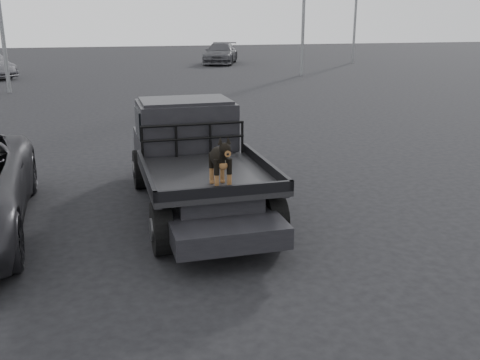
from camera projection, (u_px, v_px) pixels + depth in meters
name	position (u px, v px, depth m)	size (l,w,h in m)	color
ground	(220.00, 265.00, 7.28)	(120.00, 120.00, 0.00)	black
flatbed_ute	(197.00, 184.00, 9.28)	(2.00, 5.40, 0.92)	black
ute_cab	(186.00, 123.00, 9.90)	(1.72, 1.30, 0.88)	black
headache_rack	(193.00, 140.00, 9.25)	(1.80, 0.08, 0.55)	black
dog	(220.00, 161.00, 7.51)	(0.32, 0.60, 0.74)	black
distant_car_b	(221.00, 53.00, 39.03)	(2.10, 5.18, 1.50)	#424247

